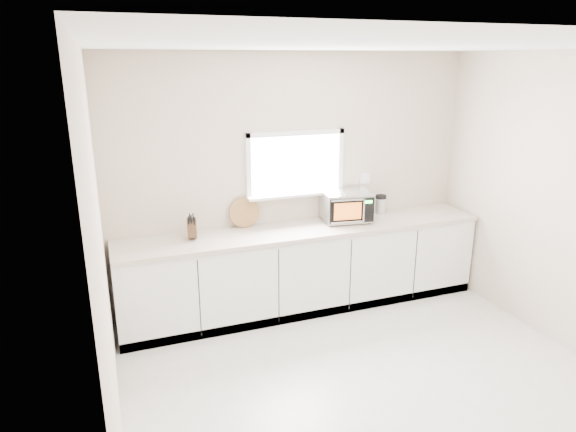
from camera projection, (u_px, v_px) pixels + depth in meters
name	position (u px, v px, depth m)	size (l,w,h in m)	color
ground	(383.00, 398.00, 4.14)	(4.00, 4.00, 0.00)	beige
back_wall	(295.00, 180.00, 5.53)	(4.00, 0.17, 2.70)	#B8A892
cabinets	(304.00, 270.00, 5.54)	(3.92, 0.60, 0.88)	white
countertop	(305.00, 230.00, 5.39)	(3.92, 0.64, 0.04)	#BDA99C
microwave	(346.00, 206.00, 5.57)	(0.56, 0.48, 0.33)	black
knife_block	(192.00, 227.00, 5.02)	(0.12, 0.20, 0.27)	#4C351B
cutting_board	(244.00, 212.00, 5.37)	(0.32, 0.32, 0.02)	#9A6B3B
coffee_grinder	(381.00, 204.00, 5.85)	(0.15, 0.15, 0.22)	#B8BBC0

